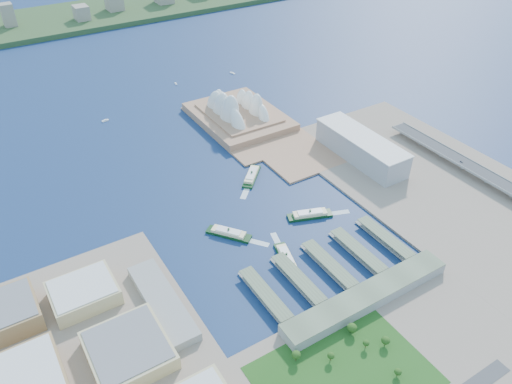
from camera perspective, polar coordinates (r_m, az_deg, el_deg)
ground at (r=604.01m, az=2.81°, el=-4.93°), size 3000.00×3000.00×0.00m
south_land at (r=501.54m, az=17.08°, el=-18.08°), size 720.00×180.00×3.00m
east_land at (r=716.76m, az=21.26°, el=-0.12°), size 240.00×500.00×3.00m
peninsula at (r=832.57m, az=-1.11°, el=7.76°), size 135.00×220.00×3.00m
far_shore at (r=1431.60m, az=-20.93°, el=18.01°), size 2200.00×260.00×12.00m
opera_house at (r=833.00m, az=-2.00°, el=10.12°), size 134.00×180.00×58.00m
toaster_building at (r=745.86m, az=11.90°, el=5.00°), size 45.00×155.00×35.00m
expressway at (r=752.20m, az=24.86°, el=1.38°), size 26.00×340.00×11.85m
west_buildings at (r=484.66m, az=-18.51°, el=-18.15°), size 200.00×280.00×27.00m
ferry_wharves at (r=564.47m, az=8.33°, el=-8.28°), size 184.00×90.00×9.30m
terminal_building at (r=532.70m, az=12.54°, el=-11.64°), size 200.00×28.00×12.00m
park at (r=472.04m, az=10.15°, el=-19.37°), size 150.00×110.00×16.00m
far_skyline at (r=1403.86m, az=-21.03°, el=19.12°), size 1900.00×140.00×55.00m
ferry_a at (r=600.57m, az=-3.15°, el=-4.57°), size 45.06×52.60×10.50m
ferry_b at (r=697.83m, az=-0.50°, el=2.02°), size 49.45×49.72×10.57m
ferry_c at (r=569.39m, az=3.49°, el=-7.36°), size 26.72×54.26×9.94m
ferry_d at (r=630.83m, az=6.19°, el=-2.43°), size 58.44×32.91×10.76m
boat_b at (r=881.02m, az=-16.85°, el=7.84°), size 11.86×5.79×3.07m
boat_c at (r=1028.01m, az=-2.69°, el=13.43°), size 6.40×12.93×2.80m
boat_e at (r=992.19m, az=-9.14°, el=12.14°), size 4.76×10.27×2.42m
car_c at (r=763.88m, az=22.44°, el=3.21°), size 1.86×4.57×1.33m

